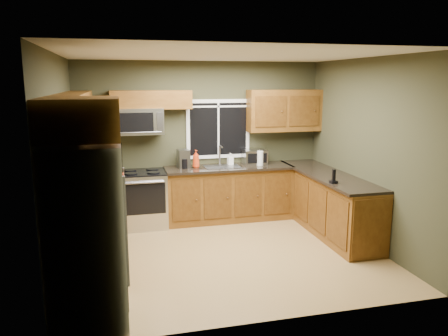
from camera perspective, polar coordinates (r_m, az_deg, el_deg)
name	(u,v)px	position (r m, az deg, el deg)	size (l,w,h in m)	color
floor	(226,253)	(6.22, 0.33, -11.10)	(4.20, 4.20, 0.00)	olive
ceiling	(227,55)	(5.76, 0.36, 14.60)	(4.20, 4.20, 0.00)	white
back_wall	(201,141)	(7.57, -2.99, 3.56)	(4.20, 4.20, 0.00)	#343420
front_wall	(273,191)	(4.15, 6.43, -2.98)	(4.20, 4.20, 0.00)	#343420
left_wall	(61,166)	(5.71, -20.56, 0.29)	(3.60, 3.60, 0.00)	#343420
right_wall	(367,152)	(6.66, 18.15, 1.94)	(3.60, 3.60, 0.00)	#343420
window	(218,129)	(7.59, -0.75, 5.13)	(1.12, 0.03, 1.02)	white
base_cabinets_left	(92,222)	(6.36, -16.82, -6.77)	(0.60, 2.65, 0.90)	brown
countertop_left	(92,189)	(6.23, -16.83, -2.64)	(0.65, 2.65, 0.04)	black
base_cabinets_back	(229,194)	(7.55, 0.61, -3.42)	(2.17, 0.60, 0.90)	brown
countertop_back	(229,168)	(7.42, 0.66, 0.05)	(2.17, 0.65, 0.04)	black
base_cabinets_peninsula	(328,204)	(7.17, 13.38, -4.54)	(0.60, 2.52, 0.90)	brown
countertop_peninsula	(327,175)	(7.05, 13.35, -0.87)	(0.65, 2.50, 0.04)	black
upper_cabinets_left	(75,120)	(6.09, -18.85, 5.91)	(0.33, 2.65, 0.72)	brown
upper_cabinets_back_left	(151,100)	(7.24, -9.51, 8.78)	(1.30, 0.33, 0.30)	brown
upper_cabinets_back_right	(284,111)	(7.77, 7.85, 7.44)	(1.30, 0.33, 0.72)	brown
upper_cabinet_over_fridge	(80,118)	(4.30, -18.33, 6.20)	(0.72, 0.90, 0.38)	brown
refrigerator	(87,233)	(4.53, -17.43, -8.16)	(0.74, 0.90, 1.80)	#B7B7BC
range	(143,199)	(7.30, -10.56, -3.97)	(0.76, 0.69, 0.94)	#B7B7BC
microwave	(139,121)	(7.22, -10.99, 6.01)	(0.76, 0.41, 0.42)	#B7B7BC
sink	(222,166)	(7.41, -0.23, 0.28)	(0.60, 0.42, 0.36)	slate
toaster_oven	(255,157)	(7.66, 4.03, 1.46)	(0.40, 0.32, 0.25)	#B7B7BC
coffee_maker	(183,159)	(7.33, -5.31, 1.14)	(0.21, 0.26, 0.31)	slate
kettle	(187,160)	(7.39, -4.92, 1.01)	(0.15, 0.15, 0.25)	#B7B7BC
paper_towel_roll	(260,158)	(7.53, 4.74, 1.29)	(0.14, 0.14, 0.28)	white
soap_bottle_a	(196,159)	(7.30, -3.68, 1.19)	(0.12, 0.12, 0.30)	red
soap_bottle_b	(230,159)	(7.57, 0.84, 1.20)	(0.09, 0.09, 0.20)	white
cordless_phone	(334,179)	(6.39, 14.13, -1.41)	(0.10, 0.10, 0.20)	black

